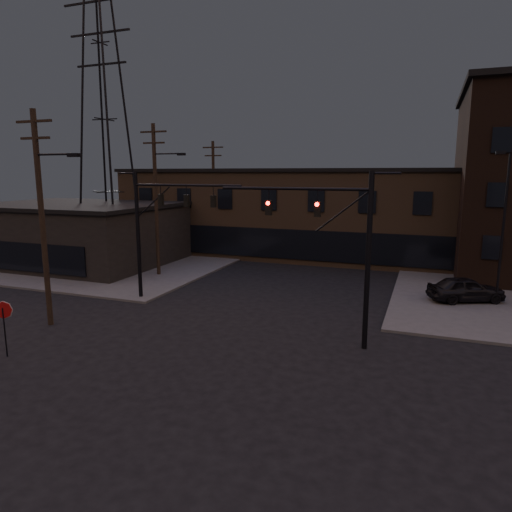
{
  "coord_description": "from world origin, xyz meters",
  "views": [
    {
      "loc": [
        8.86,
        -15.77,
        7.91
      ],
      "look_at": [
        0.31,
        6.83,
        3.5
      ],
      "focal_mm": 32.0,
      "sensor_mm": 36.0,
      "label": 1
    }
  ],
  "objects_px": {
    "stop_sign": "(4,316)",
    "car_crossing": "(377,254)",
    "traffic_signal_near": "(343,240)",
    "traffic_signal_far": "(155,221)",
    "parked_car_lot_a": "(466,289)"
  },
  "relations": [
    {
      "from": "traffic_signal_near",
      "to": "car_crossing",
      "type": "xyz_separation_m",
      "value": [
        -0.52,
        20.69,
        -4.14
      ]
    },
    {
      "from": "stop_sign",
      "to": "parked_car_lot_a",
      "type": "xyz_separation_m",
      "value": [
        19.31,
        16.09,
        -0.93
      ]
    },
    {
      "from": "parked_car_lot_a",
      "to": "car_crossing",
      "type": "height_order",
      "value": "parked_car_lot_a"
    },
    {
      "from": "traffic_signal_near",
      "to": "traffic_signal_far",
      "type": "relative_size",
      "value": 1.0
    },
    {
      "from": "traffic_signal_near",
      "to": "traffic_signal_far",
      "type": "distance_m",
      "value": 12.57
    },
    {
      "from": "traffic_signal_near",
      "to": "parked_car_lot_a",
      "type": "relative_size",
      "value": 1.78
    },
    {
      "from": "traffic_signal_far",
      "to": "parked_car_lot_a",
      "type": "xyz_separation_m",
      "value": [
        18.03,
        6.11,
        -4.1
      ]
    },
    {
      "from": "traffic_signal_far",
      "to": "parked_car_lot_a",
      "type": "height_order",
      "value": "traffic_signal_far"
    },
    {
      "from": "traffic_signal_near",
      "to": "traffic_signal_far",
      "type": "bearing_deg",
      "value": 163.83
    },
    {
      "from": "traffic_signal_near",
      "to": "car_crossing",
      "type": "bearing_deg",
      "value": 91.45
    },
    {
      "from": "stop_sign",
      "to": "car_crossing",
      "type": "bearing_deg",
      "value": 64.72
    },
    {
      "from": "traffic_signal_far",
      "to": "stop_sign",
      "type": "relative_size",
      "value": 3.23
    },
    {
      "from": "stop_sign",
      "to": "traffic_signal_near",
      "type": "bearing_deg",
      "value": 25.9
    },
    {
      "from": "traffic_signal_near",
      "to": "traffic_signal_far",
      "type": "xyz_separation_m",
      "value": [
        -12.07,
        3.5,
        0.08
      ]
    },
    {
      "from": "traffic_signal_near",
      "to": "stop_sign",
      "type": "relative_size",
      "value": 3.23
    }
  ]
}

